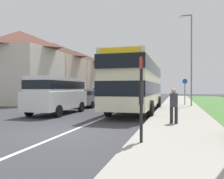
# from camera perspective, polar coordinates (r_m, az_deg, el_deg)

# --- Properties ---
(ground_plane) EXTENTS (120.00, 120.00, 0.00)m
(ground_plane) POSITION_cam_1_polar(r_m,az_deg,el_deg) (8.91, -11.47, -10.54)
(ground_plane) COLOR #38383D
(lane_marking_centre) EXTENTS (0.14, 60.00, 0.01)m
(lane_marking_centre) POSITION_cam_1_polar(r_m,az_deg,el_deg) (16.37, 1.44, -5.51)
(lane_marking_centre) COLOR silver
(lane_marking_centre) RESTS_ON ground_plane
(pavement_near_side) EXTENTS (3.20, 68.00, 0.12)m
(pavement_near_side) POSITION_cam_1_polar(r_m,az_deg,el_deg) (13.89, 16.49, -6.36)
(pavement_near_side) COLOR #9E998E
(pavement_near_side) RESTS_ON ground_plane
(double_decker_bus) EXTENTS (2.80, 10.63, 3.70)m
(double_decker_bus) POSITION_cam_1_polar(r_m,az_deg,el_deg) (16.36, 6.21, 1.98)
(double_decker_bus) COLOR beige
(double_decker_bus) RESTS_ON ground_plane
(parked_van_white) EXTENTS (2.11, 5.29, 2.37)m
(parked_van_white) POSITION_cam_1_polar(r_m,az_deg,el_deg) (15.44, -13.24, -0.68)
(parked_van_white) COLOR silver
(parked_van_white) RESTS_ON ground_plane
(parked_car_grey) EXTENTS (1.88, 4.16, 1.57)m
(parked_car_grey) POSITION_cam_1_polar(r_m,az_deg,el_deg) (20.62, -5.95, -1.89)
(parked_car_grey) COLOR slate
(parked_car_grey) RESTS_ON ground_plane
(parked_car_blue) EXTENTS (1.95, 4.30, 1.70)m
(parked_car_blue) POSITION_cam_1_polar(r_m,az_deg,el_deg) (25.40, -1.99, -1.31)
(parked_car_blue) COLOR navy
(parked_car_blue) RESTS_ON ground_plane
(parked_car_black) EXTENTS (2.01, 4.19, 1.57)m
(parked_car_black) POSITION_cam_1_polar(r_m,az_deg,el_deg) (30.62, 1.36, -1.14)
(parked_car_black) COLOR black
(parked_car_black) RESTS_ON ground_plane
(pedestrian_at_stop) EXTENTS (0.34, 0.34, 1.67)m
(pedestrian_at_stop) POSITION_cam_1_polar(r_m,az_deg,el_deg) (10.59, 14.94, -3.48)
(pedestrian_at_stop) COLOR #23232D
(pedestrian_at_stop) RESTS_ON ground_plane
(bus_stop_sign) EXTENTS (0.09, 0.52, 2.60)m
(bus_stop_sign) POSITION_cam_1_polar(r_m,az_deg,el_deg) (6.74, 7.21, -0.87)
(bus_stop_sign) COLOR black
(bus_stop_sign) RESTS_ON ground_plane
(cycle_route_sign) EXTENTS (0.44, 0.08, 2.52)m
(cycle_route_sign) POSITION_cam_1_polar(r_m,az_deg,el_deg) (22.42, 17.46, -0.29)
(cycle_route_sign) COLOR slate
(cycle_route_sign) RESTS_ON ground_plane
(street_lamp_mid) EXTENTS (1.14, 0.20, 8.07)m
(street_lamp_mid) POSITION_cam_1_polar(r_m,az_deg,el_deg) (21.52, 18.66, 8.12)
(street_lamp_mid) COLOR slate
(street_lamp_mid) RESTS_ON ground_plane
(house_terrace_far_side) EXTENTS (7.10, 20.19, 7.75)m
(house_terrace_far_side) POSITION_cam_1_polar(r_m,az_deg,el_deg) (32.21, -14.32, 4.28)
(house_terrace_far_side) COLOR beige
(house_terrace_far_side) RESTS_ON ground_plane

